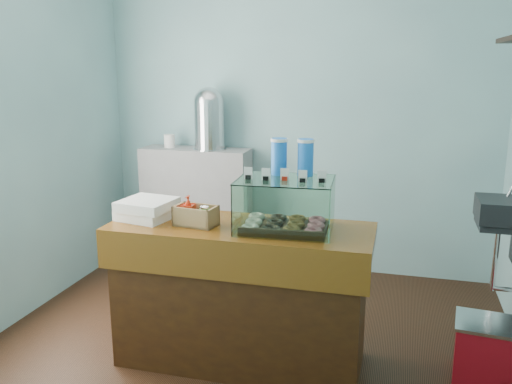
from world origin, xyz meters
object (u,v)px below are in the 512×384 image
(counter, at_px, (240,294))
(display_case, at_px, (287,200))
(coffee_urn, at_px, (209,117))
(red_cooler, at_px, (491,351))

(counter, relative_size, display_case, 2.75)
(display_case, bearing_deg, counter, -176.89)
(counter, xyz_separation_m, coffee_urn, (-0.75, 1.56, 0.93))
(red_cooler, bearing_deg, display_case, -166.81)
(counter, height_order, display_case, display_case)
(counter, distance_m, coffee_urn, 1.97)
(display_case, bearing_deg, red_cooler, 3.54)
(coffee_urn, bearing_deg, red_cooler, -31.53)
(display_case, xyz_separation_m, red_cooler, (1.22, 0.15, -0.89))
(coffee_urn, distance_m, red_cooler, 2.91)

